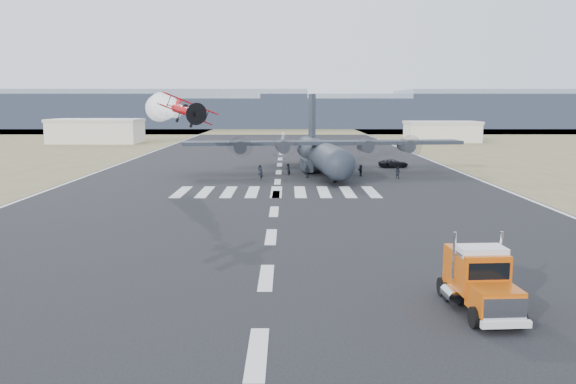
{
  "coord_description": "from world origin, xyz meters",
  "views": [
    {
      "loc": [
        1.34,
        -25.99,
        11.14
      ],
      "look_at": [
        1.42,
        22.69,
        4.0
      ],
      "focal_mm": 38.0,
      "sensor_mm": 36.0,
      "label": 1
    }
  ],
  "objects_px": {
    "semi_truck": "(479,279)",
    "aerobatic_biplane": "(185,110)",
    "crew_c": "(348,171)",
    "crew_b": "(288,169)",
    "support_vehicle": "(394,163)",
    "crew_h": "(398,173)",
    "crew_f": "(361,170)",
    "crew_a": "(261,174)",
    "crew_d": "(307,171)",
    "hangar_right": "(442,131)",
    "crew_e": "(260,170)",
    "crew_g": "(331,172)",
    "hangar_left": "(96,131)",
    "transport_aircraft": "(322,152)"
  },
  "relations": [
    {
      "from": "semi_truck",
      "to": "aerobatic_biplane",
      "type": "xyz_separation_m",
      "value": [
        -20.51,
        29.62,
        8.68
      ]
    },
    {
      "from": "aerobatic_biplane",
      "to": "crew_c",
      "type": "relative_size",
      "value": 3.3
    },
    {
      "from": "crew_b",
      "to": "support_vehicle",
      "type": "bearing_deg",
      "value": 153.96
    },
    {
      "from": "crew_h",
      "to": "crew_f",
      "type": "bearing_deg",
      "value": 9.46
    },
    {
      "from": "crew_a",
      "to": "crew_f",
      "type": "bearing_deg",
      "value": -48.96
    },
    {
      "from": "crew_d",
      "to": "crew_f",
      "type": "distance_m",
      "value": 8.44
    },
    {
      "from": "hangar_right",
      "to": "crew_c",
      "type": "relative_size",
      "value": 11.64
    },
    {
      "from": "hangar_right",
      "to": "crew_e",
      "type": "distance_m",
      "value": 95.25
    },
    {
      "from": "crew_g",
      "to": "crew_h",
      "type": "xyz_separation_m",
      "value": [
        9.8,
        -0.61,
        -0.07
      ]
    },
    {
      "from": "aerobatic_biplane",
      "to": "crew_b",
      "type": "relative_size",
      "value": 3.25
    },
    {
      "from": "hangar_left",
      "to": "hangar_right",
      "type": "xyz_separation_m",
      "value": [
        98.0,
        5.0,
        -0.4
      ]
    },
    {
      "from": "crew_h",
      "to": "crew_c",
      "type": "bearing_deg",
      "value": 20.2
    },
    {
      "from": "crew_d",
      "to": "crew_g",
      "type": "distance_m",
      "value": 3.62
    },
    {
      "from": "crew_h",
      "to": "hangar_right",
      "type": "bearing_deg",
      "value": -70.92
    },
    {
      "from": "crew_a",
      "to": "crew_e",
      "type": "relative_size",
      "value": 1.03
    },
    {
      "from": "hangar_right",
      "to": "crew_h",
      "type": "bearing_deg",
      "value": -108.15
    },
    {
      "from": "transport_aircraft",
      "to": "crew_g",
      "type": "xyz_separation_m",
      "value": [
        1.07,
        -7.48,
        -2.35
      ]
    },
    {
      "from": "semi_truck",
      "to": "crew_f",
      "type": "height_order",
      "value": "semi_truck"
    },
    {
      "from": "semi_truck",
      "to": "crew_a",
      "type": "bearing_deg",
      "value": 100.42
    },
    {
      "from": "crew_b",
      "to": "crew_h",
      "type": "bearing_deg",
      "value": 107.69
    },
    {
      "from": "crew_d",
      "to": "crew_h",
      "type": "distance_m",
      "value": 13.44
    },
    {
      "from": "semi_truck",
      "to": "transport_aircraft",
      "type": "bearing_deg",
      "value": 90.54
    },
    {
      "from": "hangar_right",
      "to": "aerobatic_biplane",
      "type": "bearing_deg",
      "value": -115.54
    },
    {
      "from": "transport_aircraft",
      "to": "crew_h",
      "type": "height_order",
      "value": "transport_aircraft"
    },
    {
      "from": "crew_c",
      "to": "crew_f",
      "type": "height_order",
      "value": "crew_f"
    },
    {
      "from": "semi_truck",
      "to": "crew_h",
      "type": "height_order",
      "value": "semi_truck"
    },
    {
      "from": "semi_truck",
      "to": "crew_e",
      "type": "distance_m",
      "value": 64.23
    },
    {
      "from": "crew_d",
      "to": "crew_c",
      "type": "bearing_deg",
      "value": 52.34
    },
    {
      "from": "hangar_right",
      "to": "crew_h",
      "type": "xyz_separation_m",
      "value": [
        -28.2,
        -86.02,
        -2.15
      ]
    },
    {
      "from": "crew_d",
      "to": "crew_h",
      "type": "bearing_deg",
      "value": 36.69
    },
    {
      "from": "hangar_right",
      "to": "crew_b",
      "type": "xyz_separation_m",
      "value": [
        -44.53,
        -81.77,
        -2.12
      ]
    },
    {
      "from": "crew_d",
      "to": "crew_g",
      "type": "height_order",
      "value": "crew_d"
    },
    {
      "from": "transport_aircraft",
      "to": "crew_c",
      "type": "distance_m",
      "value": 7.34
    },
    {
      "from": "semi_truck",
      "to": "crew_c",
      "type": "distance_m",
      "value": 60.49
    },
    {
      "from": "hangar_left",
      "to": "crew_c",
      "type": "bearing_deg",
      "value": -51.54
    },
    {
      "from": "transport_aircraft",
      "to": "hangar_right",
      "type": "bearing_deg",
      "value": 58.22
    },
    {
      "from": "hangar_right",
      "to": "crew_g",
      "type": "relative_size",
      "value": 11.04
    },
    {
      "from": "crew_c",
      "to": "crew_g",
      "type": "height_order",
      "value": "crew_g"
    },
    {
      "from": "crew_e",
      "to": "crew_g",
      "type": "xyz_separation_m",
      "value": [
        10.85,
        -3.68,
        0.11
      ]
    },
    {
      "from": "hangar_right",
      "to": "crew_f",
      "type": "bearing_deg",
      "value": -111.82
    },
    {
      "from": "transport_aircraft",
      "to": "crew_a",
      "type": "height_order",
      "value": "transport_aircraft"
    },
    {
      "from": "aerobatic_biplane",
      "to": "crew_b",
      "type": "distance_m",
      "value": 35.77
    },
    {
      "from": "crew_a",
      "to": "crew_e",
      "type": "distance_m",
      "value": 6.0
    },
    {
      "from": "crew_b",
      "to": "crew_f",
      "type": "relative_size",
      "value": 1.0
    },
    {
      "from": "crew_g",
      "to": "semi_truck",
      "type": "bearing_deg",
      "value": -19.36
    },
    {
      "from": "crew_d",
      "to": "crew_g",
      "type": "xyz_separation_m",
      "value": [
        3.61,
        -0.3,
        -0.02
      ]
    },
    {
      "from": "hangar_left",
      "to": "crew_h",
      "type": "xyz_separation_m",
      "value": [
        69.8,
        -81.02,
        -2.55
      ]
    },
    {
      "from": "transport_aircraft",
      "to": "crew_d",
      "type": "xyz_separation_m",
      "value": [
        -2.54,
        -7.18,
        -2.33
      ]
    },
    {
      "from": "aerobatic_biplane",
      "to": "transport_aircraft",
      "type": "height_order",
      "value": "transport_aircraft"
    },
    {
      "from": "semi_truck",
      "to": "crew_c",
      "type": "bearing_deg",
      "value": 87.46
    }
  ]
}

